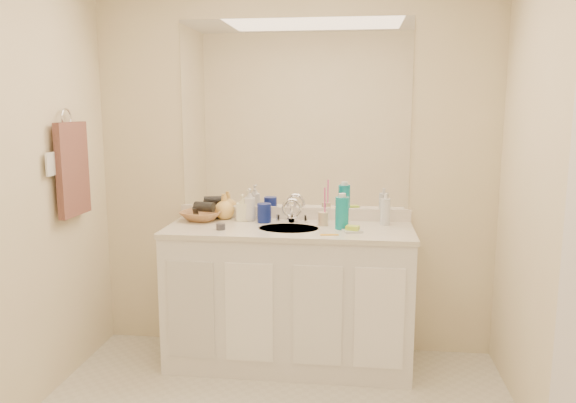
{
  "coord_description": "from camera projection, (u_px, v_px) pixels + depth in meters",
  "views": [
    {
      "loc": [
        0.41,
        -2.32,
        1.61
      ],
      "look_at": [
        0.0,
        0.97,
        1.05
      ],
      "focal_mm": 35.0,
      "sensor_mm": 36.0,
      "label": 1
    }
  ],
  "objects": [
    {
      "name": "wall_back",
      "position": [
        294.0,
        171.0,
        3.66
      ],
      "size": [
        2.6,
        0.02,
        2.4
      ],
      "primitive_type": "cube",
      "color": "beige",
      "rests_on": "floor"
    },
    {
      "name": "wall_front",
      "position": [
        148.0,
        317.0,
        1.12
      ],
      "size": [
        2.6,
        0.02,
        2.4
      ],
      "primitive_type": "cube",
      "color": "beige",
      "rests_on": "floor"
    },
    {
      "name": "vanity_cabinet",
      "position": [
        289.0,
        298.0,
        3.52
      ],
      "size": [
        1.5,
        0.55,
        0.85
      ],
      "primitive_type": "cube",
      "color": "white",
      "rests_on": "floor"
    },
    {
      "name": "countertop",
      "position": [
        289.0,
        230.0,
        3.45
      ],
      "size": [
        1.52,
        0.57,
        0.03
      ],
      "primitive_type": "cube",
      "color": "silver",
      "rests_on": "vanity_cabinet"
    },
    {
      "name": "backsplash",
      "position": [
        294.0,
        213.0,
        3.69
      ],
      "size": [
        1.52,
        0.03,
        0.08
      ],
      "primitive_type": "cube",
      "color": "white",
      "rests_on": "countertop"
    },
    {
      "name": "sink_basin",
      "position": [
        289.0,
        230.0,
        3.43
      ],
      "size": [
        0.37,
        0.37,
        0.02
      ],
      "primitive_type": "cylinder",
      "color": "beige",
      "rests_on": "countertop"
    },
    {
      "name": "faucet",
      "position": [
        292.0,
        214.0,
        3.59
      ],
      "size": [
        0.02,
        0.02,
        0.11
      ],
      "primitive_type": "cylinder",
      "color": "silver",
      "rests_on": "countertop"
    },
    {
      "name": "mirror",
      "position": [
        294.0,
        115.0,
        3.6
      ],
      "size": [
        1.48,
        0.01,
        1.2
      ],
      "primitive_type": "cube",
      "color": "white",
      "rests_on": "wall_back"
    },
    {
      "name": "blue_mug",
      "position": [
        264.0,
        213.0,
        3.59
      ],
      "size": [
        0.1,
        0.1,
        0.12
      ],
      "primitive_type": "cylinder",
      "rotation": [
        0.0,
        0.0,
        0.14
      ],
      "color": "navy",
      "rests_on": "countertop"
    },
    {
      "name": "tan_cup",
      "position": [
        323.0,
        219.0,
        3.5
      ],
      "size": [
        0.08,
        0.08,
        0.08
      ],
      "primitive_type": "cylinder",
      "rotation": [
        0.0,
        0.0,
        -0.3
      ],
      "color": "beige",
      "rests_on": "countertop"
    },
    {
      "name": "toothbrush",
      "position": [
        325.0,
        202.0,
        3.48
      ],
      "size": [
        0.01,
        0.03,
        0.18
      ],
      "primitive_type": "cylinder",
      "rotation": [
        0.14,
        0.0,
        -0.02
      ],
      "color": "#FA41A4",
      "rests_on": "tan_cup"
    },
    {
      "name": "mouthwash_bottle",
      "position": [
        342.0,
        213.0,
        3.39
      ],
      "size": [
        0.1,
        0.1,
        0.2
      ],
      "primitive_type": "cylinder",
      "rotation": [
        0.0,
        0.0,
        0.21
      ],
      "color": "#0D909E",
      "rests_on": "countertop"
    },
    {
      "name": "clear_pump_bottle",
      "position": [
        385.0,
        212.0,
        3.51
      ],
      "size": [
        0.07,
        0.07,
        0.17
      ],
      "primitive_type": "cylinder",
      "rotation": [
        0.0,
        0.0,
        0.21
      ],
      "color": "silver",
      "rests_on": "countertop"
    },
    {
      "name": "soap_dish",
      "position": [
        352.0,
        231.0,
        3.32
      ],
      "size": [
        0.13,
        0.12,
        0.01
      ],
      "primitive_type": "cube",
      "rotation": [
        0.0,
        0.0,
        0.33
      ],
      "color": "silver",
      "rests_on": "countertop"
    },
    {
      "name": "green_soap",
      "position": [
        352.0,
        228.0,
        3.31
      ],
      "size": [
        0.09,
        0.07,
        0.03
      ],
      "primitive_type": "cube",
      "rotation": [
        0.0,
        0.0,
        -0.27
      ],
      "color": "#BAE437",
      "rests_on": "soap_dish"
    },
    {
      "name": "orange_comb",
      "position": [
        329.0,
        235.0,
        3.24
      ],
      "size": [
        0.11,
        0.04,
        0.0
      ],
      "primitive_type": "cube",
      "rotation": [
        0.0,
        0.0,
        0.16
      ],
      "color": "gold",
      "rests_on": "countertop"
    },
    {
      "name": "dark_jar",
      "position": [
        221.0,
        226.0,
        3.38
      ],
      "size": [
        0.06,
        0.06,
        0.04
      ],
      "primitive_type": "cylinder",
      "rotation": [
        0.0,
        0.0,
        0.13
      ],
      "color": "#3B3A42",
      "rests_on": "countertop"
    },
    {
      "name": "soap_bottle_white",
      "position": [
        250.0,
        205.0,
        3.63
      ],
      "size": [
        0.1,
        0.1,
        0.21
      ],
      "primitive_type": "imported",
      "rotation": [
        0.0,
        0.0,
        0.26
      ],
      "color": "silver",
      "rests_on": "countertop"
    },
    {
      "name": "soap_bottle_cream",
      "position": [
        242.0,
        207.0,
        3.64
      ],
      "size": [
        0.09,
        0.09,
        0.17
      ],
      "primitive_type": "imported",
      "rotation": [
        0.0,
        0.0,
        0.18
      ],
      "color": "#F8F4CA",
      "rests_on": "countertop"
    },
    {
      "name": "soap_bottle_yellow",
      "position": [
        224.0,
        206.0,
        3.7
      ],
      "size": [
        0.16,
        0.16,
        0.17
      ],
      "primitive_type": "imported",
      "rotation": [
        0.0,
        0.0,
        -0.31
      ],
      "color": "#EBB95B",
      "rests_on": "countertop"
    },
    {
      "name": "wicker_basket",
      "position": [
        202.0,
        216.0,
        3.65
      ],
      "size": [
        0.31,
        0.31,
        0.06
      ],
      "primitive_type": "imported",
      "rotation": [
        0.0,
        0.0,
        -0.24
      ],
      "color": "#9C693F",
      "rests_on": "countertop"
    },
    {
      "name": "hair_dryer",
      "position": [
        204.0,
        207.0,
        3.64
      ],
      "size": [
        0.14,
        0.09,
        0.07
      ],
      "primitive_type": "cylinder",
      "rotation": [
        0.0,
        1.57,
        -0.22
      ],
      "color": "black",
      "rests_on": "wicker_basket"
    },
    {
      "name": "towel_ring",
      "position": [
        66.0,
        118.0,
        3.24
      ],
      "size": [
        0.01,
        0.11,
        0.11
      ],
      "primitive_type": "torus",
      "rotation": [
        0.0,
        1.57,
        0.0
      ],
      "color": "silver",
      "rests_on": "wall_left"
    },
    {
      "name": "hand_towel",
      "position": [
        73.0,
        169.0,
        3.29
      ],
      "size": [
        0.04,
        0.32,
        0.55
      ],
      "primitive_type": "cube",
      "color": "#4F2F2A",
      "rests_on": "towel_ring"
    },
    {
      "name": "switch_plate",
      "position": [
        50.0,
        164.0,
        3.09
      ],
      "size": [
        0.01,
        0.08,
        0.13
      ],
      "primitive_type": "cube",
      "color": "white",
      "rests_on": "wall_left"
    }
  ]
}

